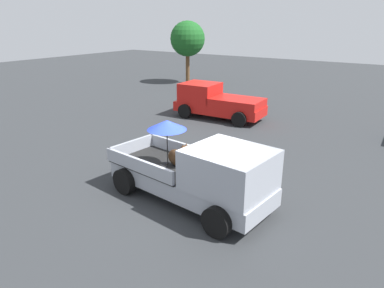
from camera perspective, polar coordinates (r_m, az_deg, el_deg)
name	(u,v)px	position (r m, az deg, el deg)	size (l,w,h in m)	color
ground_plane	(189,199)	(10.48, -0.51, -9.02)	(80.00, 80.00, 0.00)	#2D3033
pickup_truck_main	(201,174)	(9.78, 1.53, -4.90)	(5.22, 2.69, 2.31)	black
pickup_truck_red	(216,102)	(18.92, 3.96, 6.94)	(4.89, 2.36, 1.80)	black
tree_by_lot	(188,39)	(29.64, -0.74, 16.87)	(2.84, 2.84, 5.02)	brown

